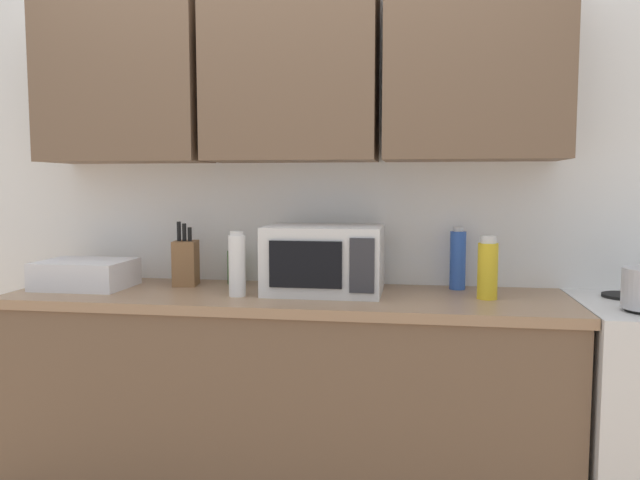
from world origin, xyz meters
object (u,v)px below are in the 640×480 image
object	(u,v)px
bottle_blue_cleaner	(458,259)
bottle_green_oil	(234,267)
bottle_yellow_mustard	(488,269)
microwave	(325,259)
bottle_white_jar	(237,264)
knife_block	(186,262)
dish_rack	(86,274)

from	to	relation	value
bottle_blue_cleaner	bottle_green_oil	xyz separation A→B (m)	(-1.00, -0.00, -0.05)
bottle_yellow_mustard	bottle_green_oil	bearing A→B (deg)	169.35
microwave	bottle_yellow_mustard	distance (m)	0.66
bottle_green_oil	bottle_white_jar	size ratio (longest dim) A/B	0.63
bottle_yellow_mustard	bottle_white_jar	bearing A→B (deg)	-174.52
knife_block	bottle_blue_cleaner	world-z (taller)	knife_block
bottle_blue_cleaner	bottle_white_jar	xyz separation A→B (m)	(-0.89, -0.30, -0.00)
bottle_yellow_mustard	bottle_white_jar	world-z (taller)	bottle_white_jar
bottle_green_oil	dish_rack	bearing A→B (deg)	-161.09
bottle_white_jar	microwave	bearing A→B (deg)	22.67
dish_rack	bottle_white_jar	size ratio (longest dim) A/B	1.44
microwave	bottle_white_jar	xyz separation A→B (m)	(-0.34, -0.14, -0.01)
dish_rack	knife_block	bearing A→B (deg)	16.97
bottle_blue_cleaner	knife_block	bearing A→B (deg)	-175.85
knife_block	bottle_yellow_mustard	distance (m)	1.30
microwave	bottle_yellow_mustard	bearing A→B (deg)	-3.94
bottle_blue_cleaner	bottle_yellow_mustard	bearing A→B (deg)	-64.05
microwave	bottle_green_oil	size ratio (longest dim) A/B	2.87
dish_rack	bottle_blue_cleaner	size ratio (longest dim) A/B	1.41
bottle_green_oil	bottle_white_jar	bearing A→B (deg)	-71.07
bottle_blue_cleaner	bottle_yellow_mustard	world-z (taller)	bottle_blue_cleaner
microwave	dish_rack	size ratio (longest dim) A/B	1.26
bottle_yellow_mustard	knife_block	bearing A→B (deg)	174.60
knife_block	bottle_yellow_mustard	size ratio (longest dim) A/B	1.14
knife_block	bottle_blue_cleaner	bearing A→B (deg)	4.15
bottle_blue_cleaner	bottle_green_oil	size ratio (longest dim) A/B	1.61
microwave	bottle_yellow_mustard	xyz separation A→B (m)	(0.66, -0.05, -0.02)
bottle_yellow_mustard	bottle_green_oil	distance (m)	1.12
knife_block	bottle_white_jar	size ratio (longest dim) A/B	1.09
dish_rack	bottle_yellow_mustard	xyz separation A→B (m)	(1.71, 0.00, 0.06)
knife_block	bottle_blue_cleaner	size ratio (longest dim) A/B	1.06
bottle_yellow_mustard	bottle_green_oil	world-z (taller)	bottle_yellow_mustard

